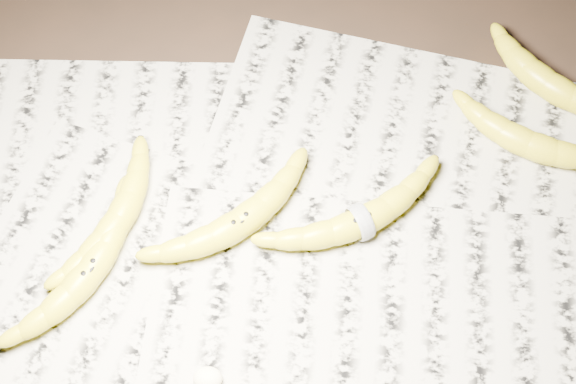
# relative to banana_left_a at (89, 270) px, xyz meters

# --- Properties ---
(ground) EXTENTS (3.00, 3.00, 0.00)m
(ground) POSITION_rel_banana_left_a_xyz_m (0.23, 0.06, -0.03)
(ground) COLOR black
(ground) RESTS_ON ground
(newspaper_patch) EXTENTS (0.90, 0.70, 0.01)m
(newspaper_patch) POSITION_rel_banana_left_a_xyz_m (0.20, 0.03, -0.02)
(newspaper_patch) COLOR #A29D8B
(newspaper_patch) RESTS_ON ground
(banana_left_a) EXTENTS (0.15, 0.21, 0.04)m
(banana_left_a) POSITION_rel_banana_left_a_xyz_m (0.00, 0.00, 0.00)
(banana_left_a) COLOR gold
(banana_left_a) RESTS_ON newspaper_patch
(banana_left_b) EXTENTS (0.12, 0.19, 0.04)m
(banana_left_b) POSITION_rel_banana_left_a_xyz_m (0.02, 0.07, -0.00)
(banana_left_b) COLOR gold
(banana_left_b) RESTS_ON newspaper_patch
(banana_center) EXTENTS (0.20, 0.18, 0.04)m
(banana_center) POSITION_rel_banana_left_a_xyz_m (0.16, 0.07, 0.00)
(banana_center) COLOR gold
(banana_center) RESTS_ON newspaper_patch
(banana_taped) EXTENTS (0.22, 0.16, 0.04)m
(banana_taped) POSITION_rel_banana_left_a_xyz_m (0.31, 0.08, -0.00)
(banana_taped) COLOR gold
(banana_taped) RESTS_ON newspaper_patch
(banana_upper_a) EXTENTS (0.20, 0.13, 0.04)m
(banana_upper_a) POSITION_rel_banana_left_a_xyz_m (0.51, 0.20, 0.00)
(banana_upper_a) COLOR gold
(banana_upper_a) RESTS_ON newspaper_patch
(banana_upper_b) EXTENTS (0.18, 0.16, 0.04)m
(banana_upper_b) POSITION_rel_banana_left_a_xyz_m (0.54, 0.29, 0.00)
(banana_upper_b) COLOR gold
(banana_upper_b) RESTS_ON newspaper_patch
(measuring_tape) EXTENTS (0.03, 0.04, 0.05)m
(measuring_tape) POSITION_rel_banana_left_a_xyz_m (0.31, 0.08, -0.00)
(measuring_tape) COLOR white
(measuring_tape) RESTS_ON newspaper_patch
(flesh_chunk_a) EXTENTS (0.03, 0.03, 0.02)m
(flesh_chunk_a) POSITION_rel_banana_left_a_xyz_m (0.15, -0.11, -0.01)
(flesh_chunk_a) COLOR beige
(flesh_chunk_a) RESTS_ON newspaper_patch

